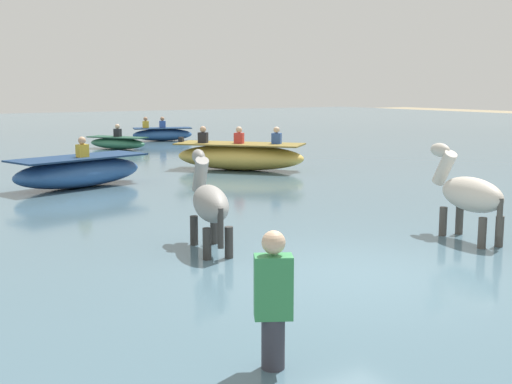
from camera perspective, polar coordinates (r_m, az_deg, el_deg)
The scene contains 9 objects.
ground_plane at distance 8.86m, azimuth 8.36°, elevation -9.58°, with size 120.00×120.00×0.00m, color gray.
water_surface at distance 17.45m, azimuth -13.46°, elevation 0.19°, with size 90.00×90.00×0.43m, color #476675.
horse_lead_grey at distance 9.75m, azimuth -3.98°, elevation -1.16°, with size 0.78×1.70×1.85m.
horse_trailing_pinto at distance 10.88m, azimuth 17.57°, elevation -0.38°, with size 0.69×1.75×1.89m.
boat_distant_west at distance 16.46m, azimuth -14.76°, elevation 1.67°, with size 3.58×2.14×1.20m.
boat_far_offshore at distance 29.81m, azimuth -7.95°, elevation 4.90°, with size 2.76×1.70×1.05m.
boat_near_port at distance 26.15m, azimuth -11.66°, elevation 4.12°, with size 1.98×2.45×0.95m.
boat_far_inshore at distance 19.19m, azimuth -1.39°, elevation 3.04°, with size 3.47×3.67×1.24m.
person_onlooker_left at distance 5.75m, azimuth 1.47°, elevation -10.73°, with size 0.38×0.33×1.63m.
Camera 1 is at (-5.51, -6.35, 2.81)m, focal length 47.18 mm.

